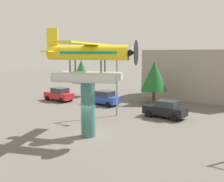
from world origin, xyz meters
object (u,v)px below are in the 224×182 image
Objects in this scene: car_near_red at (59,94)px; storefront_building at (199,74)px; tree_east at (154,76)px; display_pedestal at (88,109)px; tree_west at (82,71)px; car_far_black at (165,109)px; car_mid_blue at (104,98)px; streetlight_primary at (119,75)px; floatplane_monument at (89,59)px.

car_near_red is 0.29× the size of storefront_building.
storefront_building is 7.73m from tree_east.
display_pedestal is 0.80× the size of tree_west.
tree_east is at bearing -52.66° from car_far_black.
tree_east is (-4.52, 5.92, 2.61)m from car_far_black.
tree_west is at bearing -173.10° from tree_east.
car_mid_blue is 0.29× the size of storefront_building.
tree_west is (-0.25, 4.62, 2.78)m from car_near_red.
tree_west is at bearing -149.48° from storefront_building.
car_near_red is at bearing 169.31° from streetlight_primary.
car_near_red is 12.02m from streetlight_primary.
display_pedestal is at bearing -91.64° from storefront_building.
tree_west is (-13.81, 13.51, -2.26)m from floatplane_monument.
streetlight_primary is (-2.19, 6.75, -1.78)m from floatplane_monument.
car_mid_blue is 7.98m from tree_west.
car_far_black is at bearing -16.19° from tree_west.
car_near_red is 19.35m from storefront_building.
car_far_black is (15.48, 0.05, 0.00)m from car_near_red.
floatplane_monument is at bearing 22.75° from display_pedestal.
car_near_red is at bearing 12.50° from car_mid_blue.
car_far_black is 7.90m from tree_east.
tree_west is 1.00× the size of tree_east.
floatplane_monument reaches higher than display_pedestal.
tree_west reaches higher than tree_east.
storefront_building is at bearing 88.36° from display_pedestal.
tree_west is at bearing -25.07° from car_mid_blue.
display_pedestal is 0.80× the size of tree_east.
tree_east is (-3.10, -7.08, 0.11)m from storefront_building.
storefront_building reaches higher than display_pedestal.
storefront_building reaches higher than tree_east.
streetlight_primary reaches higher than display_pedestal.
tree_west is (-6.78, 3.17, 2.78)m from car_mid_blue.
display_pedestal is 9.31m from car_far_black.
car_mid_blue is 0.60× the size of streetlight_primary.
car_near_red is 5.40m from tree_west.
streetlight_primary reaches higher than tree_east.
car_mid_blue is at bearing -134.40° from tree_east.
car_far_black is at bearing 55.11° from floatplane_monument.
display_pedestal is at bearing -44.74° from tree_west.
floatplane_monument reaches higher than tree_east.
car_near_red and car_mid_blue have the same top height.
storefront_building reaches higher than tree_west.
streetlight_primary reaches higher than car_mid_blue.
tree_east is (10.96, 5.98, 2.61)m from car_near_red.
car_far_black is at bearing 171.14° from car_mid_blue.
floatplane_monument is 10.45m from car_far_black.
storefront_building reaches higher than car_far_black.
tree_west is at bearing 149.79° from streetlight_primary.
streetlight_primary is at bearing 143.41° from car_mid_blue.
floatplane_monument is at bearing -44.38° from tree_west.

